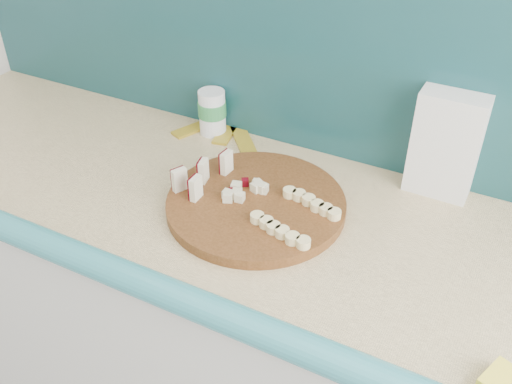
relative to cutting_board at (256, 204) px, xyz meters
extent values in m
cube|color=silver|center=(0.07, 0.00, -0.48)|extent=(2.20, 0.60, 0.88)
cube|color=tan|center=(0.07, 0.00, -0.03)|extent=(2.20, 0.60, 0.03)
cube|color=teal|center=(0.07, -0.30, -0.03)|extent=(2.20, 0.06, 0.03)
cube|color=teal|center=(0.07, 0.29, 0.24)|extent=(2.20, 0.02, 0.50)
cylinder|color=#40240D|center=(0.00, 0.00, 0.00)|extent=(0.46, 0.46, 0.02)
cube|color=beige|center=(-0.16, -0.04, 0.04)|extent=(0.02, 0.04, 0.05)
cube|color=#4F050E|center=(-0.17, -0.04, 0.04)|extent=(0.01, 0.03, 0.05)
cube|color=beige|center=(-0.14, 0.01, 0.04)|extent=(0.02, 0.04, 0.05)
cube|color=#4F050E|center=(-0.14, 0.01, 0.04)|extent=(0.01, 0.03, 0.05)
cube|color=beige|center=(-0.11, 0.06, 0.04)|extent=(0.02, 0.04, 0.05)
cube|color=#4F050E|center=(-0.12, 0.06, 0.04)|extent=(0.01, 0.03, 0.05)
cube|color=beige|center=(-0.12, -0.05, 0.04)|extent=(0.02, 0.04, 0.05)
cube|color=#4F050E|center=(-0.12, -0.05, 0.04)|extent=(0.01, 0.03, 0.05)
cube|color=#FBF2C9|center=(-0.01, 0.00, 0.02)|extent=(0.02, 0.02, 0.02)
cube|color=#FBF2C9|center=(-0.01, 0.01, 0.02)|extent=(0.02, 0.02, 0.02)
cube|color=#4F050E|center=(-0.01, 0.02, 0.02)|extent=(0.02, 0.02, 0.02)
cube|color=#FBF2C9|center=(-0.02, 0.01, 0.02)|extent=(0.02, 0.02, 0.02)
cube|color=#FBF2C9|center=(-0.03, 0.02, 0.02)|extent=(0.02, 0.02, 0.02)
cube|color=#FBF2C9|center=(-0.04, 0.03, 0.02)|extent=(0.02, 0.02, 0.02)
cube|color=#FBF2C9|center=(-0.03, 0.01, 0.02)|extent=(0.02, 0.02, 0.02)
cube|color=#FBF2C9|center=(-0.04, 0.00, 0.02)|extent=(0.02, 0.02, 0.02)
cube|color=#4F050E|center=(-0.05, -0.01, 0.02)|extent=(0.02, 0.02, 0.02)
cube|color=#FBF2C9|center=(-0.03, -0.01, 0.02)|extent=(0.02, 0.02, 0.02)
cube|color=#FBF2C9|center=(-0.02, -0.02, 0.02)|extent=(0.02, 0.02, 0.02)
cube|color=#FBF2C9|center=(-0.02, 0.00, 0.02)|extent=(0.02, 0.02, 0.02)
cube|color=#FBF2C9|center=(-0.01, -0.01, 0.02)|extent=(0.02, 0.02, 0.02)
cylinder|color=#F7E097|center=(0.04, -0.07, 0.02)|extent=(0.03, 0.03, 0.02)
cylinder|color=#F7E097|center=(0.06, -0.07, 0.02)|extent=(0.03, 0.03, 0.02)
cylinder|color=#F7E097|center=(0.08, -0.08, 0.02)|extent=(0.03, 0.03, 0.02)
cylinder|color=#F7E097|center=(0.10, -0.08, 0.02)|extent=(0.03, 0.03, 0.02)
cylinder|color=#F7E097|center=(0.13, -0.09, 0.02)|extent=(0.03, 0.03, 0.02)
cylinder|color=#F7E097|center=(0.15, -0.09, 0.02)|extent=(0.03, 0.03, 0.02)
cylinder|color=#F7E097|center=(0.06, 0.05, 0.02)|extent=(0.03, 0.03, 0.02)
cylinder|color=#F7E097|center=(0.08, 0.04, 0.02)|extent=(0.03, 0.03, 0.02)
cylinder|color=#F7E097|center=(0.10, 0.04, 0.02)|extent=(0.03, 0.03, 0.02)
cylinder|color=#F7E097|center=(0.13, 0.03, 0.02)|extent=(0.03, 0.03, 0.02)
cylinder|color=#F7E097|center=(0.15, 0.03, 0.02)|extent=(0.03, 0.03, 0.02)
cylinder|color=#F7E097|center=(0.17, 0.02, 0.02)|extent=(0.03, 0.03, 0.02)
cube|color=white|center=(0.33, 0.26, 0.11)|extent=(0.14, 0.10, 0.24)
cylinder|color=white|center=(-0.25, 0.24, 0.05)|extent=(0.07, 0.07, 0.12)
cylinder|color=#348F4A|center=(-0.25, 0.24, 0.06)|extent=(0.07, 0.07, 0.04)
cube|color=gold|center=(-0.29, 0.26, -0.01)|extent=(0.11, 0.18, 0.01)
cube|color=gold|center=(-0.22, 0.28, -0.01)|extent=(0.08, 0.19, 0.01)
cube|color=gold|center=(-0.17, 0.25, -0.01)|extent=(0.15, 0.16, 0.01)
camera|label=1|loc=(0.45, -0.87, 0.75)|focal=40.00mm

